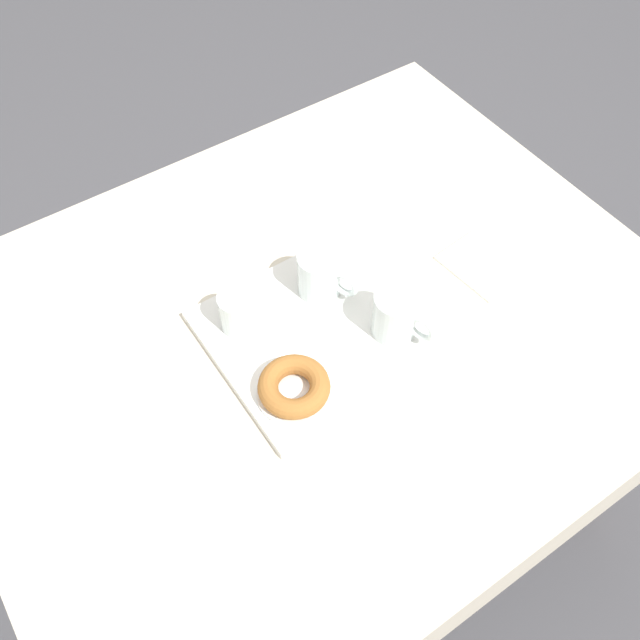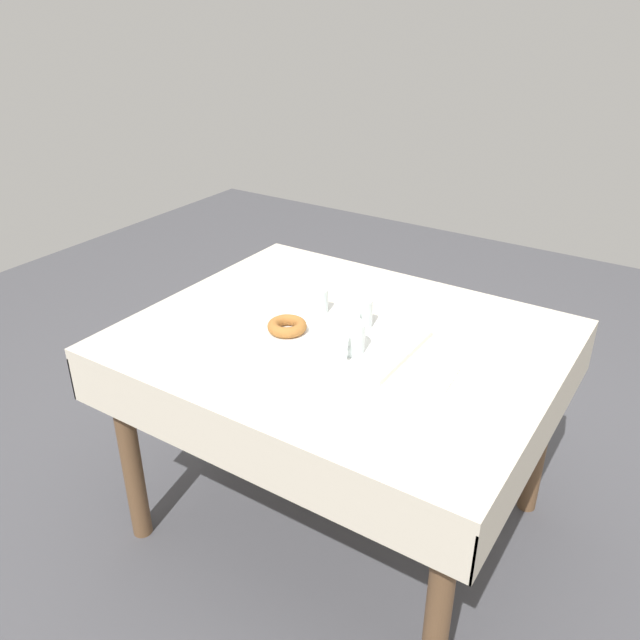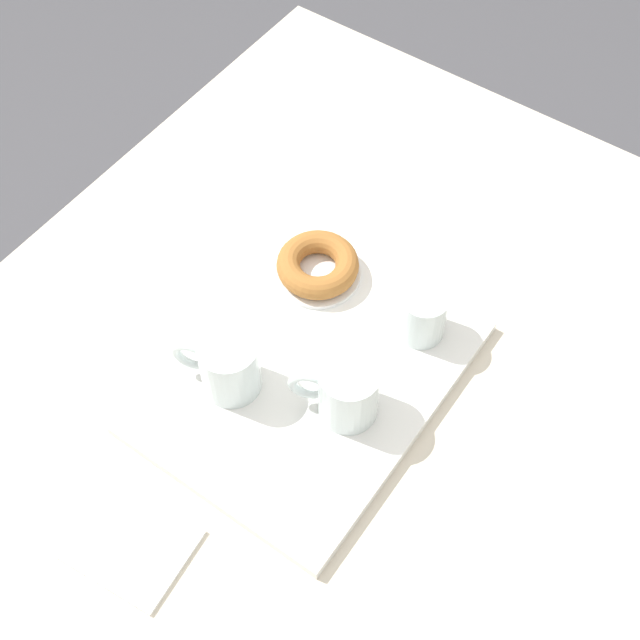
{
  "view_description": "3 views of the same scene",
  "coord_description": "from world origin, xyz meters",
  "px_view_note": "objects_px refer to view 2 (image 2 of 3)",
  "views": [
    {
      "loc": [
        0.41,
        0.6,
        1.73
      ],
      "look_at": [
        0.02,
        0.03,
        0.79
      ],
      "focal_mm": 39.3,
      "sensor_mm": 36.0,
      "label": 1
    },
    {
      "loc": [
        -0.87,
        1.46,
        1.66
      ],
      "look_at": [
        0.04,
        0.06,
        0.8
      ],
      "focal_mm": 36.33,
      "sensor_mm": 36.0,
      "label": 2
    },
    {
      "loc": [
        -0.49,
        -0.33,
        1.74
      ],
      "look_at": [
        0.04,
        0.05,
        0.78
      ],
      "focal_mm": 49.09,
      "sensor_mm": 36.0,
      "label": 3
    }
  ],
  "objects_px": {
    "sugar_donut_left": "(287,326)",
    "tea_mug_left": "(351,338)",
    "paper_napkin": "(433,375)",
    "tea_mug_right": "(359,314)",
    "donut_plate_left": "(287,332)",
    "serving_tray": "(342,337)",
    "dining_table": "(342,362)",
    "water_glass_near": "(318,302)"
  },
  "relations": [
    {
      "from": "water_glass_near",
      "to": "dining_table",
      "type": "bearing_deg",
      "value": 155.6
    },
    {
      "from": "water_glass_near",
      "to": "donut_plate_left",
      "type": "bearing_deg",
      "value": 90.94
    },
    {
      "from": "paper_napkin",
      "to": "serving_tray",
      "type": "bearing_deg",
      "value": -7.51
    },
    {
      "from": "dining_table",
      "to": "paper_napkin",
      "type": "xyz_separation_m",
      "value": [
        -0.32,
        0.07,
        0.1
      ]
    },
    {
      "from": "donut_plate_left",
      "to": "serving_tray",
      "type": "bearing_deg",
      "value": -148.66
    },
    {
      "from": "dining_table",
      "to": "tea_mug_right",
      "type": "relative_size",
      "value": 11.13
    },
    {
      "from": "tea_mug_right",
      "to": "serving_tray",
      "type": "bearing_deg",
      "value": 77.04
    },
    {
      "from": "water_glass_near",
      "to": "sugar_donut_left",
      "type": "xyz_separation_m",
      "value": [
        -0.0,
        0.17,
        -0.01
      ]
    },
    {
      "from": "tea_mug_right",
      "to": "dining_table",
      "type": "bearing_deg",
      "value": 53.37
    },
    {
      "from": "paper_napkin",
      "to": "dining_table",
      "type": "bearing_deg",
      "value": -11.76
    },
    {
      "from": "dining_table",
      "to": "donut_plate_left",
      "type": "height_order",
      "value": "donut_plate_left"
    },
    {
      "from": "paper_napkin",
      "to": "tea_mug_right",
      "type": "bearing_deg",
      "value": -20.78
    },
    {
      "from": "tea_mug_right",
      "to": "sugar_donut_left",
      "type": "height_order",
      "value": "tea_mug_right"
    },
    {
      "from": "water_glass_near",
      "to": "donut_plate_left",
      "type": "distance_m",
      "value": 0.17
    },
    {
      "from": "donut_plate_left",
      "to": "paper_napkin",
      "type": "xyz_separation_m",
      "value": [
        -0.44,
        -0.04,
        -0.02
      ]
    },
    {
      "from": "tea_mug_left",
      "to": "water_glass_near",
      "type": "relative_size",
      "value": 1.5
    },
    {
      "from": "tea_mug_right",
      "to": "sugar_donut_left",
      "type": "bearing_deg",
      "value": 44.89
    },
    {
      "from": "sugar_donut_left",
      "to": "paper_napkin",
      "type": "distance_m",
      "value": 0.45
    },
    {
      "from": "water_glass_near",
      "to": "paper_napkin",
      "type": "bearing_deg",
      "value": 164.52
    },
    {
      "from": "sugar_donut_left",
      "to": "tea_mug_left",
      "type": "bearing_deg",
      "value": -177.18
    },
    {
      "from": "tea_mug_left",
      "to": "paper_napkin",
      "type": "xyz_separation_m",
      "value": [
        -0.23,
        -0.03,
        -0.06
      ]
    },
    {
      "from": "tea_mug_left",
      "to": "paper_napkin",
      "type": "distance_m",
      "value": 0.24
    },
    {
      "from": "dining_table",
      "to": "tea_mug_right",
      "type": "distance_m",
      "value": 0.16
    },
    {
      "from": "dining_table",
      "to": "paper_napkin",
      "type": "bearing_deg",
      "value": 168.24
    },
    {
      "from": "donut_plate_left",
      "to": "water_glass_near",
      "type": "bearing_deg",
      "value": -89.06
    },
    {
      "from": "serving_tray",
      "to": "donut_plate_left",
      "type": "xyz_separation_m",
      "value": [
        0.14,
        0.08,
        0.01
      ]
    },
    {
      "from": "serving_tray",
      "to": "sugar_donut_left",
      "type": "distance_m",
      "value": 0.17
    },
    {
      "from": "dining_table",
      "to": "paper_napkin",
      "type": "relative_size",
      "value": 9.0
    },
    {
      "from": "serving_tray",
      "to": "dining_table",
      "type": "bearing_deg",
      "value": -59.13
    },
    {
      "from": "water_glass_near",
      "to": "tea_mug_left",
      "type": "bearing_deg",
      "value": 143.45
    },
    {
      "from": "serving_tray",
      "to": "tea_mug_right",
      "type": "distance_m",
      "value": 0.09
    },
    {
      "from": "serving_tray",
      "to": "sugar_donut_left",
      "type": "bearing_deg",
      "value": 31.34
    },
    {
      "from": "dining_table",
      "to": "tea_mug_left",
      "type": "relative_size",
      "value": 10.89
    },
    {
      "from": "water_glass_near",
      "to": "paper_napkin",
      "type": "xyz_separation_m",
      "value": [
        -0.45,
        0.12,
        -0.05
      ]
    },
    {
      "from": "dining_table",
      "to": "sugar_donut_left",
      "type": "xyz_separation_m",
      "value": [
        0.12,
        0.11,
        0.14
      ]
    },
    {
      "from": "donut_plate_left",
      "to": "sugar_donut_left",
      "type": "height_order",
      "value": "sugar_donut_left"
    },
    {
      "from": "tea_mug_left",
      "to": "donut_plate_left",
      "type": "relative_size",
      "value": 0.94
    },
    {
      "from": "tea_mug_left",
      "to": "tea_mug_right",
      "type": "bearing_deg",
      "value": -68.98
    },
    {
      "from": "dining_table",
      "to": "tea_mug_left",
      "type": "bearing_deg",
      "value": 130.88
    },
    {
      "from": "tea_mug_right",
      "to": "water_glass_near",
      "type": "relative_size",
      "value": 1.47
    },
    {
      "from": "serving_tray",
      "to": "donut_plate_left",
      "type": "bearing_deg",
      "value": 31.34
    },
    {
      "from": "water_glass_near",
      "to": "donut_plate_left",
      "type": "xyz_separation_m",
      "value": [
        -0.0,
        0.17,
        -0.03
      ]
    }
  ]
}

